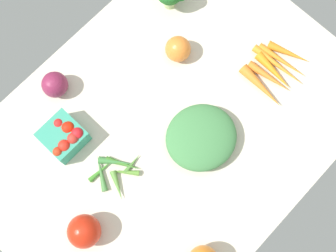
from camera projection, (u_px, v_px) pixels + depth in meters
The scene contains 8 objects.
tablecloth at pixel (168, 129), 121.24cm from camera, with size 104.00×76.00×2.00cm, color beige.
leafy_greens_clump at pixel (201, 137), 116.51cm from camera, with size 17.76×18.95×6.10cm, color #438348.
heirloom_tomato_orange at pixel (178, 49), 122.06cm from camera, with size 7.12×7.12×7.12cm, color orange.
okra_pile at pixel (116, 170), 116.62cm from camera, with size 14.21×13.80×1.95cm.
berry_basket at pixel (65, 136), 115.95cm from camera, with size 9.97×9.97×7.32cm.
bell_pepper_red at pixel (84, 231), 109.29cm from camera, with size 8.34×8.34×8.89cm, color red.
red_onion_center at pixel (55, 85), 119.56cm from camera, with size 7.06×7.06×7.06cm, color maroon.
carrot_bunch at pixel (274, 72), 122.89cm from camera, with size 18.09×17.04×2.99cm.
Camera 1 is at (-21.05, -20.08, 118.71)cm, focal length 47.91 mm.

